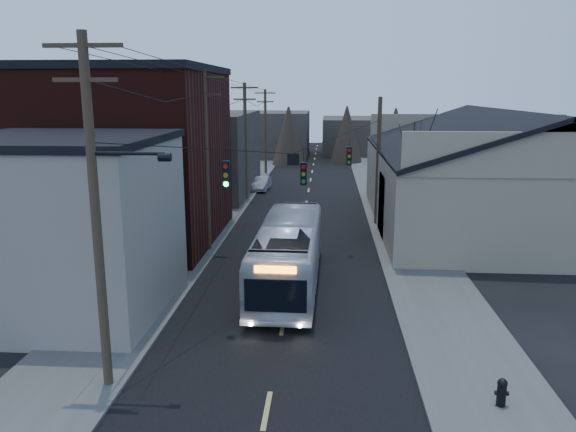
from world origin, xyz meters
TOP-DOWN VIEW (x-y plane):
  - road_surface at (0.00, 30.00)m, footprint 9.00×110.00m
  - sidewalk_left at (-6.50, 30.00)m, footprint 4.00×110.00m
  - sidewalk_right at (6.50, 30.00)m, footprint 4.00×110.00m
  - building_clapboard at (-9.00, 9.00)m, footprint 8.00×8.00m
  - building_brick at (-10.00, 20.00)m, footprint 10.00×12.00m
  - building_left_far at (-9.50, 36.00)m, footprint 9.00×14.00m
  - warehouse at (13.00, 25.00)m, footprint 16.16×20.60m
  - building_far_left at (-6.00, 65.00)m, footprint 10.00×12.00m
  - building_far_right at (7.00, 70.00)m, footprint 12.00×14.00m
  - bare_tree at (6.50, 20.00)m, footprint 0.40×0.40m
  - utility_lines at (-3.11, 24.14)m, footprint 11.24×45.28m
  - bus at (-0.10, 12.43)m, footprint 2.83×11.35m
  - parked_car at (-4.30, 37.72)m, footprint 1.55×3.83m
  - fire_hydrant at (6.67, 2.55)m, footprint 0.39×0.29m

SIDE VIEW (x-z plane):
  - road_surface at x=0.00m, z-range 0.00..0.02m
  - sidewalk_left at x=-6.50m, z-range 0.00..0.12m
  - sidewalk_right at x=6.50m, z-range 0.00..0.12m
  - fire_hydrant at x=6.67m, z-range 0.15..0.98m
  - parked_car at x=-4.30m, z-range 0.00..1.24m
  - bus at x=-0.10m, z-range 0.00..3.15m
  - building_far_right at x=7.00m, z-range 0.00..5.00m
  - warehouse at x=13.00m, z-range -1.17..6.56m
  - building_far_left at x=-6.00m, z-range 0.00..6.00m
  - building_clapboard at x=-9.00m, z-range 0.00..7.00m
  - building_left_far at x=-9.50m, z-range 0.00..7.00m
  - bare_tree at x=6.50m, z-range 0.00..7.20m
  - utility_lines at x=-3.11m, z-range -0.30..10.20m
  - building_brick at x=-10.00m, z-range 0.00..10.00m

